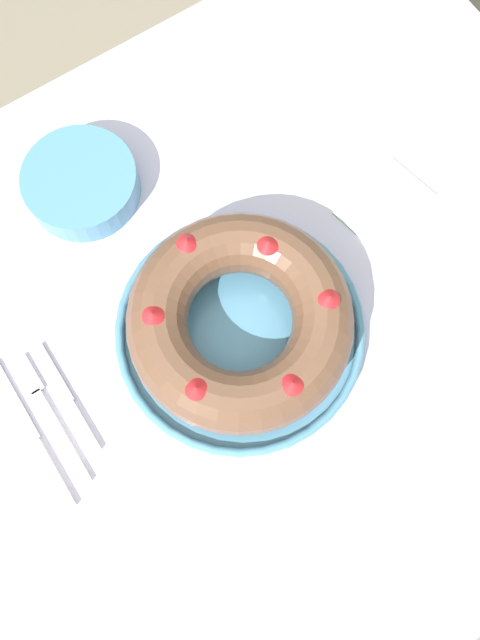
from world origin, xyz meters
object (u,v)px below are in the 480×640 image
Objects in this scene: serving_dish at (240,330)px; cake_knife at (69,406)px; napkin at (385,204)px; serving_knife at (35,444)px; fork at (47,410)px; side_bowl at (82,184)px; bundt_cake at (240,320)px.

serving_dish is 2.02× the size of cake_knife.
serving_dish is 2.62× the size of napkin.
napkin is (0.58, 0.02, -0.00)m from serving_knife.
serving_knife reaches higher than fork.
fork is 0.88× the size of serving_knife.
serving_knife and cake_knife have the same top height.
serving_dish is at bearing -10.41° from cake_knife.
napkin is at bearing -36.17° from side_bowl.
napkin is (0.52, 0.01, -0.00)m from cake_knife.
side_bowl is at bearing 143.83° from napkin.
napkin is (0.28, 0.04, -0.06)m from bundt_cake.
bundt_cake is 0.29m from napkin.
serving_knife reaches higher than napkin.
cake_knife is at bearing -179.36° from napkin.
side_bowl is at bearing 54.39° from fork.
bundt_cake is 2.27× the size of napkin.
side_bowl is at bearing 49.01° from serving_knife.
side_bowl is (0.20, 0.25, 0.02)m from fork.
side_bowl is (0.17, 0.26, 0.02)m from cake_knife.
cake_knife is at bearing 170.84° from bundt_cake.
side_bowl is at bearing 103.35° from bundt_cake.
serving_dish reaches higher than cake_knife.
serving_dish is 0.30m from serving_knife.
cake_knife is at bearing 170.84° from serving_dish.
serving_dish is 0.31m from side_bowl.
serving_knife is (-0.03, -0.03, -0.00)m from fork.
cake_knife reaches higher than fork.
serving_knife is at bearing 176.26° from serving_dish.
serving_dish is 0.27m from fork.
side_bowl is (-0.07, 0.30, 0.01)m from serving_dish.
fork is (-0.27, 0.05, -0.06)m from bundt_cake.
serving_dish is 0.24m from cake_knife.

